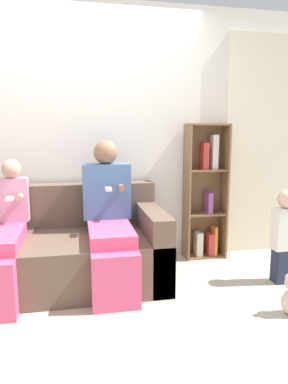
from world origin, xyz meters
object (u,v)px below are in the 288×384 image
Objects in this scene: adult_seated at (109,212)px; child_seated at (8,231)px; bookshelf at (205,195)px; couch at (66,250)px; toddler_standing at (285,234)px.

adult_seated is 0.82m from child_seated.
bookshelf is at bearing 16.22° from child_seated.
couch is 0.53m from child_seated.
child_seated reaches higher than toddler_standing.
child_seated is at bearing -160.28° from couch.
bookshelf is at bearing 119.69° from toddler_standing.
toddler_standing is 0.91m from bookshelf.
adult_seated is (0.38, -0.10, 0.35)m from couch.
child_seated is at bearing 174.48° from toddler_standing.
couch is at bearing 168.55° from toddler_standing.
couch is at bearing 19.72° from child_seated.
child_seated is (-0.82, -0.06, -0.10)m from adult_seated.
bookshelf is (1.88, 0.55, 0.12)m from child_seated.
couch is 1.22× the size of bookshelf.
couch is 1.54m from bookshelf.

